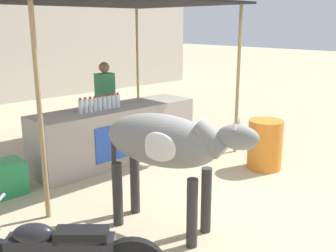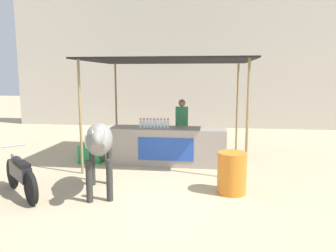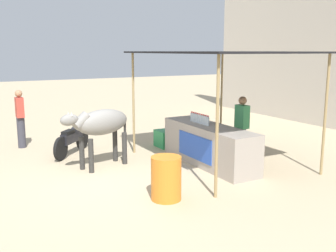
% 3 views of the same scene
% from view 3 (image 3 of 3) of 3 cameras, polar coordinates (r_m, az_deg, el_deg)
% --- Properties ---
extents(ground_plane, '(60.00, 60.00, 0.00)m').
position_cam_3_polar(ground_plane, '(8.68, -6.27, -7.49)').
color(ground_plane, tan).
extents(stall_counter, '(3.00, 0.82, 0.96)m').
position_cam_3_polar(stall_counter, '(9.56, 5.93, -2.75)').
color(stall_counter, '#9E9389').
rests_on(stall_counter, ground).
extents(stall_awning, '(4.20, 3.20, 2.71)m').
position_cam_3_polar(stall_awning, '(9.47, 7.71, 10.01)').
color(stall_awning, black).
rests_on(stall_awning, ground).
extents(water_bottle_row, '(0.79, 0.07, 0.25)m').
position_cam_3_polar(water_bottle_row, '(9.70, 4.59, 1.05)').
color(water_bottle_row, silver).
rests_on(water_bottle_row, stall_counter).
extents(vendor_behind_counter, '(0.34, 0.22, 1.65)m').
position_cam_3_polar(vendor_behind_counter, '(9.70, 10.64, -0.46)').
color(vendor_behind_counter, '#383842').
rests_on(vendor_behind_counter, ground).
extents(cooler_box, '(0.60, 0.44, 0.48)m').
position_cam_3_polar(cooler_box, '(11.28, -0.44, -1.85)').
color(cooler_box, '#268C4C').
rests_on(cooler_box, ground).
extents(water_barrel, '(0.56, 0.56, 0.82)m').
position_cam_3_polar(water_barrel, '(7.31, -0.27, -7.59)').
color(water_barrel, orange).
rests_on(water_barrel, ground).
extents(cow, '(0.91, 1.84, 1.44)m').
position_cam_3_polar(cow, '(9.30, -9.78, 0.24)').
color(cow, gray).
rests_on(cow, ground).
extents(motorcycle_parked, '(1.38, 1.28, 0.90)m').
position_cam_3_polar(motorcycle_parked, '(10.74, -13.73, -1.78)').
color(motorcycle_parked, black).
rests_on(motorcycle_parked, ground).
extents(passerby_on_street, '(0.34, 0.22, 1.65)m').
position_cam_3_polar(passerby_on_street, '(11.83, -20.64, 1.06)').
color(passerby_on_street, '#383842').
rests_on(passerby_on_street, ground).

